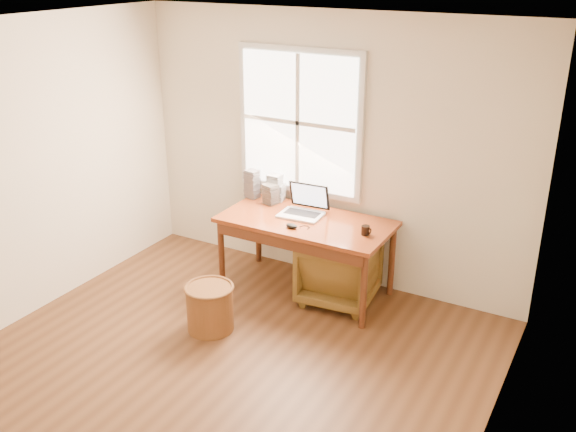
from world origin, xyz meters
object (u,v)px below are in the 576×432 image
Objects in this scene: armchair at (340,270)px; cd_stack_a at (275,188)px; laptop at (301,200)px; desk at (306,222)px; wicker_stool at (210,308)px; coffee_mug at (365,230)px.

cd_stack_a is (-0.87, 0.30, 0.57)m from armchair.
laptop is at bearing -12.43° from armchair.
desk is at bearing -33.96° from laptop.
laptop is (-0.44, 0.05, 0.61)m from armchair.
laptop is at bearing 72.90° from wicker_stool.
cd_stack_a is at bearing 94.40° from wicker_stool.
cd_stack_a is at bearing 149.50° from desk.
wicker_stool is 0.86× the size of laptop.
desk is 3.41× the size of laptop.
wicker_stool is at bearing -157.03° from coffee_mug.
desk is 19.09× the size of coffee_mug.
armchair is at bearing -19.11° from cd_stack_a.
cd_stack_a reaches higher than wicker_stool.
laptop is 0.49m from cd_stack_a.
laptop is 0.72m from coffee_mug.
coffee_mug is 0.32× the size of cd_stack_a.
laptop reaches higher than armchair.
desk is 1.21m from wicker_stool.
wicker_stool is at bearing -85.60° from cd_stack_a.
wicker_stool is 4.82× the size of coffee_mug.
armchair is (0.36, 0.00, -0.42)m from desk.
armchair is 2.58× the size of cd_stack_a.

